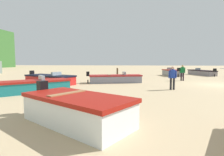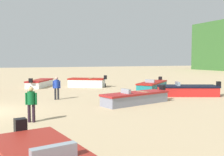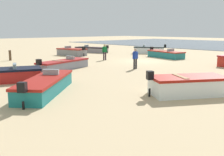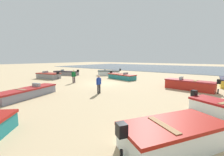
{
  "view_description": "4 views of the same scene",
  "coord_description": "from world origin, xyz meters",
  "views": [
    {
      "loc": [
        -15.73,
        6.99,
        1.93
      ],
      "look_at": [
        -1.66,
        8.69,
        0.64
      ],
      "focal_mm": 28.58,
      "sensor_mm": 36.0,
      "label": 1
    },
    {
      "loc": [
        15.47,
        0.93,
        2.85
      ],
      "look_at": [
        -5.59,
        9.56,
        1.22
      ],
      "focal_mm": 42.2,
      "sensor_mm": 36.0,
      "label": 2
    },
    {
      "loc": [
        -16.81,
        19.71,
        3.07
      ],
      "look_at": [
        -6.44,
        10.01,
        0.43
      ],
      "focal_mm": 41.58,
      "sensor_mm": 36.0,
      "label": 3
    },
    {
      "loc": [
        -11.63,
        13.82,
        3.09
      ],
      "look_at": [
        -3.03,
        2.33,
        1.17
      ],
      "focal_mm": 23.65,
      "sensor_mm": 36.0,
      "label": 4
    }
  ],
  "objects": [
    {
      "name": "boat_grey_9",
      "position": [
        11.43,
        -2.82,
        0.38
      ],
      "size": [
        5.07,
        2.74,
        1.06
      ],
      "rotation": [
        0.0,
        0.0,
        5.03
      ],
      "color": "gray",
      "rests_on": "ground"
    },
    {
      "name": "ground_plane",
      "position": [
        0.0,
        0.0,
        0.0
      ],
      "size": [
        160.0,
        160.0,
        0.0
      ],
      "primitive_type": "plane",
      "color": "tan"
    },
    {
      "name": "beach_walker_distant",
      "position": [
        3.23,
        2.0,
        0.95
      ],
      "size": [
        0.44,
        0.53,
        1.62
      ],
      "rotation": [
        0.0,
        0.0,
        4.34
      ],
      "color": "black",
      "rests_on": "ground"
    },
    {
      "name": "boat_teal_8",
      "position": [
        0.31,
        -4.52,
        0.4
      ],
      "size": [
        4.91,
        2.44,
        1.09
      ],
      "rotation": [
        0.0,
        0.0,
        1.37
      ],
      "color": "#1D7076",
      "rests_on": "ground"
    },
    {
      "name": "boat_grey_0",
      "position": [
        0.61,
        8.66,
        0.38
      ],
      "size": [
        2.55,
        5.11,
        1.05
      ],
      "rotation": [
        0.0,
        0.0,
        3.41
      ],
      "color": "gray",
      "rests_on": "ground"
    },
    {
      "name": "mooring_post_mid_beach",
      "position": [
        9.57,
        9.28,
        0.52
      ],
      "size": [
        0.24,
        0.24,
        1.05
      ],
      "primitive_type": "cylinder",
      "color": "#4C3826",
      "rests_on": "ground"
    },
    {
      "name": "boat_red_3",
      "position": [
        -1.19,
        14.15,
        0.41
      ],
      "size": [
        3.36,
        4.86,
        1.13
      ],
      "rotation": [
        0.0,
        0.0,
        2.74
      ],
      "color": "red",
      "rests_on": "ground"
    },
    {
      "name": "boat_white_7",
      "position": [
        -10.44,
        8.76,
        0.46
      ],
      "size": [
        3.35,
        4.0,
        1.22
      ],
      "rotation": [
        0.0,
        0.0,
        2.59
      ],
      "color": "white",
      "rests_on": "ground"
    },
    {
      "name": "boat_white_5",
      "position": [
        4.99,
        -7.39,
        0.46
      ],
      "size": [
        4.12,
        3.77,
        1.21
      ],
      "rotation": [
        0.0,
        0.0,
        5.39
      ],
      "color": "white",
      "rests_on": "ground"
    },
    {
      "name": "boat_teal_4",
      "position": [
        -5.47,
        13.57,
        0.4
      ],
      "size": [
        4.58,
        4.81,
        1.09
      ],
      "rotation": [
        0.0,
        0.0,
        3.88
      ],
      "color": "#197277",
      "rests_on": "ground"
    },
    {
      "name": "boat_grey_6",
      "position": [
        9.67,
        1.67,
        0.44
      ],
      "size": [
        4.11,
        2.31,
        1.17
      ],
      "rotation": [
        0.0,
        0.0,
        4.9
      ],
      "color": "gray",
      "rests_on": "ground"
    },
    {
      "name": "beach_walker_foreground",
      "position": [
        -3.06,
        4.3,
        0.95
      ],
      "size": [
        0.39,
        0.54,
        1.62
      ],
      "rotation": [
        0.0,
        0.0,
        4.55
      ],
      "color": "#252429",
      "rests_on": "ground"
    }
  ]
}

